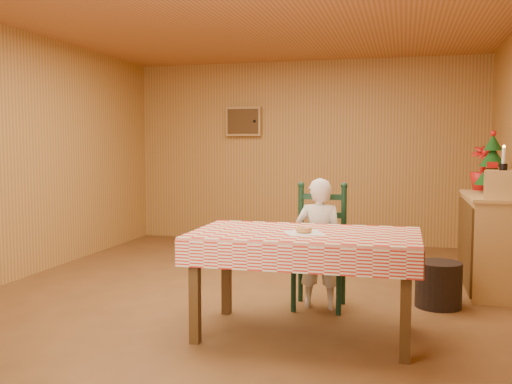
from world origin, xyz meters
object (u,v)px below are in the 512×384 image
christmas_tree (492,165)px  storage_bin (438,284)px  seated_child (319,243)px  shelf_unit (493,242)px  ladder_chair (320,249)px  crate (503,184)px  dining_table (305,243)px

christmas_tree → storage_bin: christmas_tree is taller
seated_child → storage_bin: seated_child is taller
seated_child → shelf_unit: seated_child is taller
shelf_unit → christmas_tree: 0.79m
shelf_unit → christmas_tree: (0.01, 0.25, 0.74)m
seated_child → storage_bin: size_ratio=2.85×
ladder_chair → seated_child: bearing=-90.0°
ladder_chair → shelf_unit: size_ratio=0.87×
seated_child → storage_bin: bearing=-163.8°
ladder_chair → storage_bin: size_ratio=2.74×
seated_child → christmas_tree: 2.11m
crate → shelf_unit: bearing=91.2°
storage_bin → ladder_chair: bearing=-166.9°
crate → storage_bin: 1.07m
dining_table → crate: crate is taller
seated_child → storage_bin: (1.00, 0.29, -0.37)m
crate → dining_table: bearing=-138.6°
crate → storage_bin: bearing=-147.9°
shelf_unit → storage_bin: size_ratio=3.14×
ladder_chair → crate: size_ratio=3.60×
shelf_unit → christmas_tree: size_ratio=2.00×
shelf_unit → christmas_tree: bearing=88.0°
dining_table → crate: (1.54, 1.36, 0.37)m
crate → christmas_tree: bearing=90.0°
ladder_chair → crate: crate is taller
storage_bin → seated_child: bearing=-163.8°
christmas_tree → storage_bin: bearing=-118.7°
dining_table → shelf_unit: bearing=48.9°
dining_table → christmas_tree: bearing=52.5°
ladder_chair → dining_table: bearing=-90.0°
shelf_unit → crate: (0.01, -0.40, 0.59)m
seated_child → christmas_tree: (1.54, 1.28, 0.65)m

